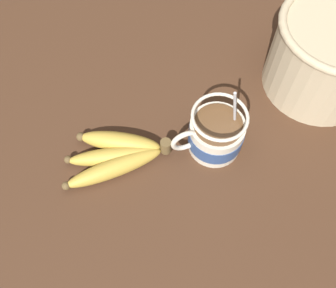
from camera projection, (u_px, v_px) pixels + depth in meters
table at (159, 152)px, 71.63cm from camera, size 124.60×124.60×3.97cm
coffee_mug at (215, 134)px, 66.66cm from camera, size 13.54×9.92×15.49cm
banana_bunch at (117, 154)px, 67.20cm from camera, size 20.34×11.96×4.11cm
woven_basket at (330, 54)px, 69.84cm from camera, size 22.79×22.79×15.99cm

